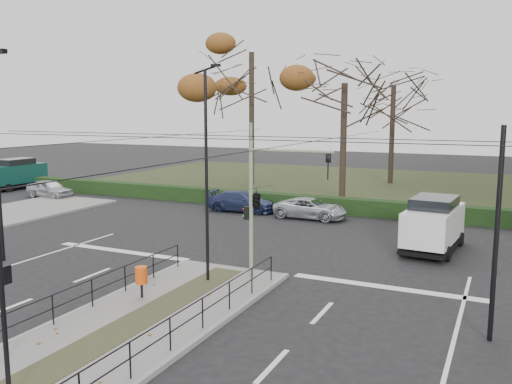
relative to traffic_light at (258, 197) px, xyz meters
The scene contains 18 objects.
ground 5.51m from the traffic_light, 107.98° to the right, with size 140.00×140.00×0.00m, color black.
median_island 7.59m from the traffic_light, 101.59° to the right, with size 4.40×15.00×0.14m, color #63615E.
park 28.85m from the traffic_light, 104.94° to the left, with size 38.00×26.00×0.10m, color #262F17.
hedge 16.32m from the traffic_light, 117.32° to the left, with size 38.00×1.00×1.00m, color black.
median_railing 7.36m from the traffic_light, 101.42° to the right, with size 4.14×13.24×0.92m.
catenary 3.02m from the traffic_light, 117.52° to the right, with size 20.00×34.00×6.00m.
traffic_light is the anchor object (origin of this frame).
litter_bin 5.15m from the traffic_light, 123.18° to the right, with size 0.41×0.41×1.06m.
info_panel 9.56m from the traffic_light, 107.78° to the right, with size 0.14×0.62×2.38m.
streetlamp_median_far 2.17m from the traffic_light, 138.39° to the right, with size 0.65×0.13×7.84m.
parked_car_first 24.97m from the traffic_light, 153.23° to the left, with size 1.57×3.91×1.33m, color #A8ACB0.
parked_car_third 14.32m from the traffic_light, 119.17° to the left, with size 1.82×4.47×1.30m, color #20294C.
parked_car_fourth 12.49m from the traffic_light, 100.13° to the left, with size 2.02×4.38×1.22m, color #A8ACB0.
white_van 9.30m from the traffic_light, 53.35° to the left, with size 2.48×4.86×2.49m.
green_van 31.32m from the traffic_light, 154.36° to the left, with size 2.10×4.98×2.49m.
rust_tree 27.45m from the traffic_light, 116.15° to the left, with size 10.00×10.00×14.58m.
bare_tree_center 29.89m from the traffic_light, 91.82° to the left, with size 7.60×7.60×11.19m.
bare_tree_near 18.63m from the traffic_light, 96.18° to the left, with size 6.95×6.95×10.77m.
Camera 1 is at (9.78, -13.79, 6.37)m, focal length 38.00 mm.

